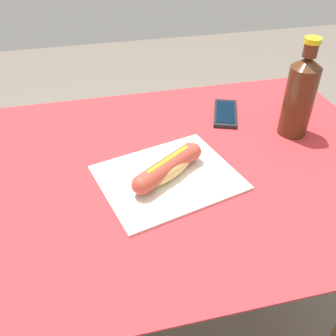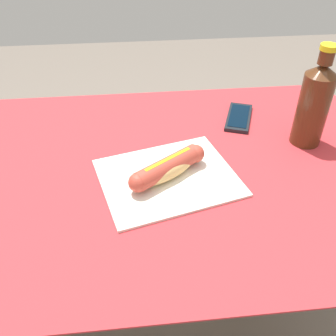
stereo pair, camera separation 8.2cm
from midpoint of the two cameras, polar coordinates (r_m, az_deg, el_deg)
ground_plane at (r=1.45m, az=0.41°, el=-24.15°), size 6.00×6.00×0.00m
dining_table at (r=0.96m, az=0.57°, el=-6.98°), size 1.16×0.77×0.75m
paper_wrapper at (r=0.83m, az=2.80°, el=-1.57°), size 0.34×0.30×0.01m
hot_dog at (r=0.81m, az=2.86°, el=-0.04°), size 0.18×0.13×0.05m
cell_phone at (r=1.07m, az=12.89°, el=7.44°), size 0.11×0.16×0.01m
soda_bottle at (r=0.98m, az=23.60°, el=8.93°), size 0.07×0.07×0.25m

